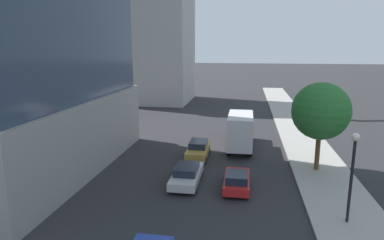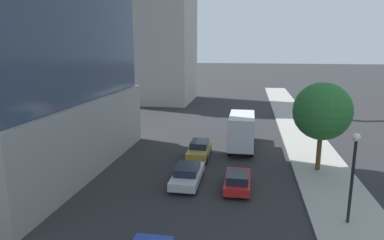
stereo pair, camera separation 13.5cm
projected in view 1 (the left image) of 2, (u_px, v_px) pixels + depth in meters
name	position (u px, v px, depth m)	size (l,w,h in m)	color
sidewalk	(341.00, 204.00, 20.91)	(4.46, 120.00, 0.15)	#9E9B93
construction_building	(149.00, 19.00, 58.28)	(25.63, 13.62, 35.62)	#B2AFA8
street_lamp	(353.00, 164.00, 17.98)	(0.44, 0.44, 5.06)	black
street_tree	(321.00, 111.00, 25.71)	(4.39, 4.39, 6.85)	brown
car_red	(237.00, 180.00, 23.10)	(1.72, 4.04, 1.35)	red
car_silver	(187.00, 174.00, 24.13)	(1.85, 4.67, 1.36)	#B7B7BC
car_gold	(198.00, 150.00, 29.66)	(1.75, 4.24, 1.51)	#AD8938
box_truck	(240.00, 129.00, 32.20)	(2.27, 7.58, 3.47)	#B21E1E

